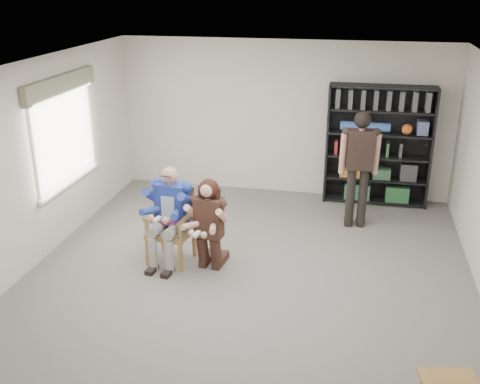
% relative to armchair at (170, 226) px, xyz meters
% --- Properties ---
extents(room_shell, '(6.00, 7.00, 2.80)m').
position_rel_armchair_xyz_m(room_shell, '(1.15, -0.38, 0.86)').
color(room_shell, silver).
rests_on(room_shell, ground).
extents(floor, '(6.00, 7.00, 0.01)m').
position_rel_armchair_xyz_m(floor, '(1.15, -0.38, -0.54)').
color(floor, slate).
rests_on(floor, ground).
extents(window_left, '(0.16, 2.00, 1.75)m').
position_rel_armchair_xyz_m(window_left, '(-1.80, 0.62, 1.09)').
color(window_left, white).
rests_on(window_left, room_shell).
extents(armchair, '(0.70, 0.68, 1.09)m').
position_rel_armchair_xyz_m(armchair, '(0.00, 0.00, 0.00)').
color(armchair, olive).
rests_on(armchair, floor).
extents(seated_man, '(0.71, 0.92, 1.42)m').
position_rel_armchair_xyz_m(seated_man, '(0.00, 0.00, 0.16)').
color(seated_man, navy).
rests_on(seated_man, floor).
extents(kneeling_woman, '(0.65, 0.93, 1.30)m').
position_rel_armchair_xyz_m(kneeling_woman, '(0.58, -0.12, 0.10)').
color(kneeling_woman, '#391E1B').
rests_on(kneeling_woman, floor).
extents(bookshelf, '(1.80, 0.38, 2.10)m').
position_rel_armchair_xyz_m(bookshelf, '(2.85, 2.90, 0.51)').
color(bookshelf, black).
rests_on(bookshelf, floor).
extents(standing_man, '(0.62, 0.40, 1.89)m').
position_rel_armchair_xyz_m(standing_man, '(2.53, 1.76, 0.40)').
color(standing_man, black).
rests_on(standing_man, floor).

